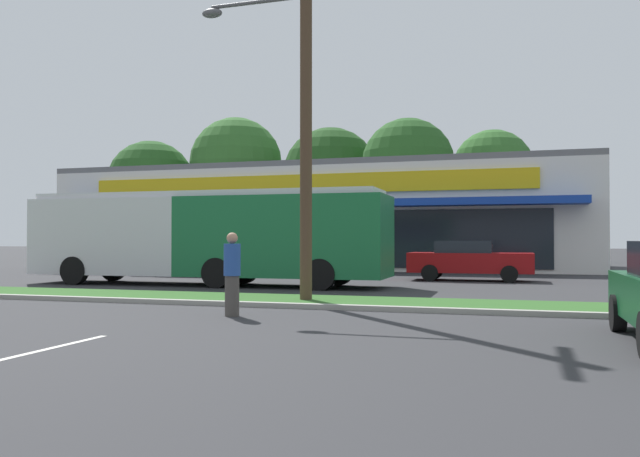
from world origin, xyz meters
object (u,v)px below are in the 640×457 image
object	(u,v)px
city_bus	(206,235)
car_3	(469,260)
utility_pole	(301,76)
car_2	(83,257)
pedestrian_near_bench	(232,274)
car_4	(184,258)

from	to	relation	value
city_bus	car_3	size ratio (longest dim) A/B	2.76
utility_pole	car_3	xyz separation A→B (m)	(3.36, 10.53, -4.88)
car_2	pedestrian_near_bench	world-z (taller)	pedestrian_near_bench
utility_pole	city_bus	size ratio (longest dim) A/B	0.82
utility_pole	car_3	bearing A→B (deg)	72.30
car_3	car_4	world-z (taller)	car_3
pedestrian_near_bench	city_bus	bearing A→B (deg)	151.90
utility_pole	pedestrian_near_bench	xyz separation A→B (m)	(-0.57, -2.81, -4.80)
utility_pole	car_4	xyz separation A→B (m)	(-9.03, 10.56, -4.90)
car_2	car_4	size ratio (longest dim) A/B	0.93
car_2	car_4	world-z (taller)	car_4
city_bus	car_2	bearing A→B (deg)	-31.50
car_3	pedestrian_near_bench	bearing A→B (deg)	-106.41
utility_pole	car_3	world-z (taller)	utility_pole
city_bus	car_2	distance (m)	10.76
car_2	car_4	distance (m)	5.50
utility_pole	car_2	xyz separation A→B (m)	(-14.53, 10.83, -4.91)
utility_pole	pedestrian_near_bench	size ratio (longest dim) A/B	6.09
car_3	car_4	xyz separation A→B (m)	(-12.40, 0.03, -0.02)
car_3	pedestrian_near_bench	size ratio (longest dim) A/B	2.70
pedestrian_near_bench	car_4	bearing A→B (deg)	154.00
car_3	utility_pole	bearing A→B (deg)	-107.70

